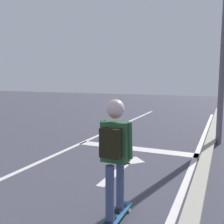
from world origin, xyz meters
TOP-DOWN VIEW (x-y plane):
  - lane_line_center at (0.16, 6.00)m, footprint 0.12×20.00m
  - lane_line_curbside at (3.36, 6.00)m, footprint 0.12×20.00m
  - stop_bar at (1.84, 8.17)m, footprint 3.35×0.40m
  - lane_arrow_stem at (2.00, 6.29)m, footprint 0.16×1.40m
  - lane_arrow_head at (2.00, 7.14)m, footprint 0.71×0.71m
  - curb_strip at (3.61, 6.00)m, footprint 0.24×24.00m
  - skateboard at (2.68, 4.68)m, footprint 0.21×0.86m
  - skater at (2.68, 4.67)m, footprint 0.43×0.59m
  - traffic_signal_mast at (2.83, 9.67)m, footprint 4.56×0.34m

SIDE VIEW (x-z plane):
  - lane_line_center at x=0.16m, z-range 0.00..0.01m
  - lane_line_curbside at x=3.36m, z-range 0.00..0.01m
  - stop_bar at x=1.84m, z-range 0.00..0.01m
  - lane_arrow_stem at x=2.00m, z-range 0.00..0.01m
  - lane_arrow_head at x=2.00m, z-range 0.00..0.01m
  - skateboard at x=2.68m, z-range 0.03..0.11m
  - curb_strip at x=3.61m, z-range 0.00..0.14m
  - skater at x=2.68m, z-range 0.27..1.81m
  - traffic_signal_mast at x=2.83m, z-range 0.96..6.24m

